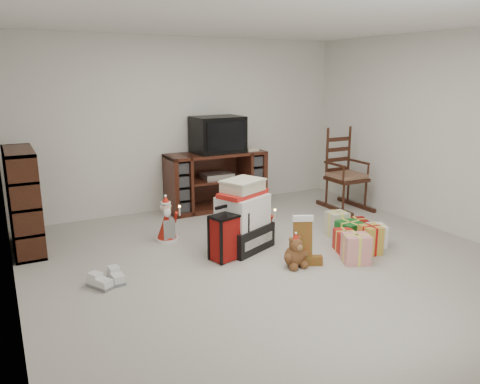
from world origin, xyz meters
The scene contains 13 objects.
room centered at (0.00, 0.00, 1.25)m, with size 5.01×5.01×2.51m.
tv_stand centered at (0.35, 2.20, 0.43)m, with size 1.49×0.54×0.85m.
bookshelf centered at (-2.31, 1.66, 0.56)m, with size 0.32×0.96×1.17m.
rocking_chair centered at (2.07, 1.35, 0.43)m, with size 0.51×0.83×1.25m.
gift_pile centered at (-0.10, 0.52, 0.35)m, with size 0.77×0.68×0.80m.
red_suitcase centered at (-0.38, 0.32, 0.26)m, with size 0.43×0.30×0.59m.
stocking centered at (0.25, -0.18, 0.27)m, with size 0.25×0.11×0.54m, color #0D7922, non-canonical shape.
teddy_bear centered at (0.14, -0.20, 0.15)m, with size 0.22×0.20×0.33m.
santa_figurine centered at (0.18, 0.58, 0.21)m, with size 0.26×0.25×0.54m.
mrs_claus_figurine centered at (-0.79, 1.18, 0.22)m, with size 0.27×0.26×0.56m.
sneaker_pair centered at (-1.70, 0.27, 0.05)m, with size 0.36×0.30×0.10m.
gift_cluster centered at (1.10, -0.03, 0.13)m, with size 0.74×1.07×0.25m.
crt_television centered at (0.39, 2.21, 1.11)m, with size 0.74×0.55×0.53m.
Camera 1 is at (-2.51, -4.00, 1.98)m, focal length 35.00 mm.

